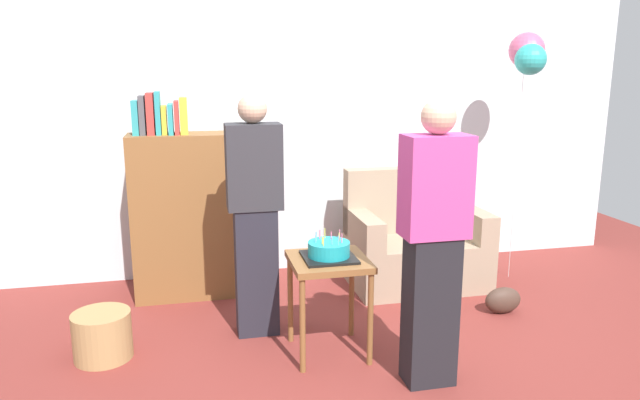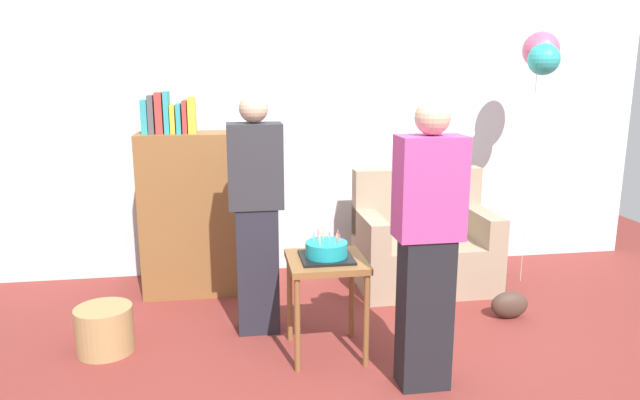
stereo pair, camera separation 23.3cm
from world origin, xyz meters
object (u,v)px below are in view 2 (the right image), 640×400
Objects in this scene: couch at (423,246)px; balloon_bunch at (542,54)px; person_blowing_candles at (256,214)px; person_holding_cake at (427,246)px; side_table at (326,274)px; wicker_basket at (105,329)px; handbag at (509,305)px; birthday_cake at (326,251)px; bookshelf at (191,210)px.

balloon_bunch is (0.91, -0.04, 1.56)m from couch.
person_holding_cake is (0.89, -0.87, 0.00)m from person_blowing_candles.
side_table is 0.65m from person_blowing_candles.
person_blowing_candles is (-0.41, 0.41, 0.30)m from side_table.
person_blowing_candles is 1.22m from wicker_basket.
balloon_bunch reaches higher than wicker_basket.
wicker_basket is at bearing -161.04° from couch.
balloon_bunch is at bearing 13.41° from wicker_basket.
couch is 0.67× the size of person_blowing_candles.
couch is 1.74× the size of side_table.
side_table reaches higher than wicker_basket.
couch is at bearing 118.51° from handbag.
person_blowing_candles is (-0.41, 0.41, 0.15)m from birthday_cake.
person_blowing_candles is at bearing -46.14° from person_holding_cake.
birthday_cake is at bearing 72.00° from side_table.
person_holding_cake is (-0.52, -1.54, 0.49)m from couch.
bookshelf is at bearing 176.32° from balloon_bunch.
person_holding_cake is 2.33m from balloon_bunch.
side_table is at bearing -45.86° from person_holding_cake.
person_holding_cake reaches higher than handbag.
person_holding_cake is at bearing -133.63° from balloon_bunch.
side_table is (-1.00, -1.07, 0.19)m from couch.
person_blowing_candles is (0.47, -0.81, 0.15)m from bookshelf.
person_holding_cake is at bearing -44.23° from birthday_cake.
wicker_basket is at bearing -22.28° from person_holding_cake.
wicker_basket is at bearing -166.59° from balloon_bunch.
handbag is at bearing -141.55° from person_holding_cake.
person_holding_cake is (0.48, -0.47, 0.15)m from birthday_cake.
couch is 1.48m from side_table.
person_holding_cake is (1.36, -1.68, 0.15)m from bookshelf.
birthday_cake is 1.56m from handbag.
birthday_cake is 0.20× the size of person_blowing_candles.
person_blowing_candles is 1.25m from person_holding_cake.
birthday_cake is 0.20× the size of person_holding_cake.
wicker_basket is (-0.99, -0.16, -0.68)m from person_blowing_candles.
birthday_cake is 1.52m from wicker_basket.
couch is 1.63m from person_blowing_candles.
handbag is at bearing -124.87° from balloon_bunch.
side_table is 0.74m from person_holding_cake.
balloon_bunch reaches higher than birthday_cake.
couch reaches higher than wicker_basket.
wicker_basket is (-1.40, 0.24, -0.38)m from side_table.
side_table is at bearing -53.92° from bookshelf.
balloon_bunch reaches higher than side_table.
couch is at bearing -4.35° from bookshelf.
couch is 1.81m from balloon_bunch.
person_holding_cake is 1.42m from handbag.
bookshelf is 5.06× the size of birthday_cake.
couch is 0.89m from handbag.
person_holding_cake is 5.82× the size of handbag.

